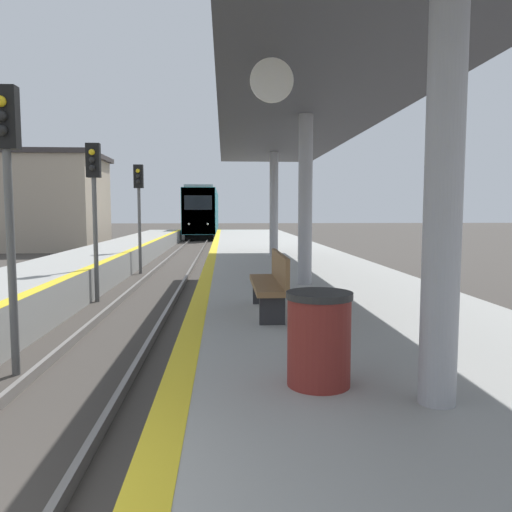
# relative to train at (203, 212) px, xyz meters

# --- Properties ---
(train) EXTENTS (2.77, 18.83, 4.64)m
(train) POSITION_rel_train_xyz_m (0.00, 0.00, 0.00)
(train) COLOR black
(train) RESTS_ON ground
(signal_near) EXTENTS (0.36, 0.31, 4.25)m
(signal_near) POSITION_rel_train_xyz_m (-1.06, -42.30, 0.63)
(signal_near) COLOR #595959
(signal_near) RESTS_ON ground
(signal_mid) EXTENTS (0.36, 0.31, 4.25)m
(signal_mid) POSITION_rel_train_xyz_m (-1.38, -36.19, 0.63)
(signal_mid) COLOR #595959
(signal_mid) RESTS_ON ground
(signal_far) EXTENTS (0.36, 0.31, 4.25)m
(signal_far) POSITION_rel_train_xyz_m (-1.22, -30.08, 0.63)
(signal_far) COLOR #595959
(signal_far) RESTS_ON ground
(station_canopy) EXTENTS (3.66, 20.05, 3.77)m
(station_canopy) POSITION_rel_train_xyz_m (3.80, -39.32, 2.10)
(station_canopy) COLOR #99999E
(station_canopy) RESTS_ON platform_right
(trash_bin) EXTENTS (0.59, 0.59, 0.84)m
(trash_bin) POSITION_rel_train_xyz_m (2.92, -45.51, -1.03)
(trash_bin) COLOR maroon
(trash_bin) RESTS_ON platform_right
(bench) EXTENTS (0.44, 1.94, 0.92)m
(bench) POSITION_rel_train_xyz_m (2.80, -42.34, -0.96)
(bench) COLOR brown
(bench) RESTS_ON platform_right
(station_building) EXTENTS (11.43, 6.79, 6.10)m
(station_building) POSITION_rel_train_xyz_m (-11.40, -16.89, 0.71)
(station_building) COLOR tan
(station_building) RESTS_ON ground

